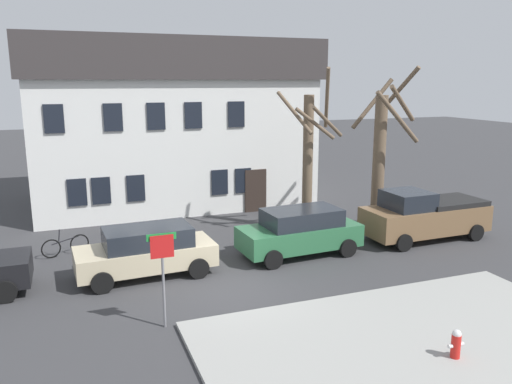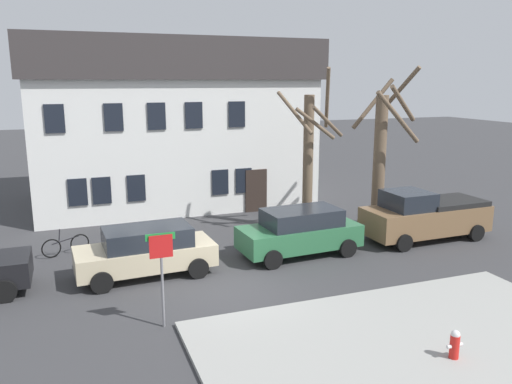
# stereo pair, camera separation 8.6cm
# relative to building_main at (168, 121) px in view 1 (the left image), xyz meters

# --- Properties ---
(ground_plane) EXTENTS (120.00, 120.00, 0.00)m
(ground_plane) POSITION_rel_building_main_xyz_m (-0.85, -13.03, -4.23)
(ground_plane) COLOR #38383A
(sidewalk_slab) EXTENTS (10.51, 8.95, 0.12)m
(sidewalk_slab) POSITION_rel_building_main_xyz_m (2.38, -19.37, -4.17)
(sidewalk_slab) COLOR #999993
(sidewalk_slab) RESTS_ON ground_plane
(building_main) EXTENTS (14.11, 8.97, 8.32)m
(building_main) POSITION_rel_building_main_xyz_m (0.00, 0.00, 0.00)
(building_main) COLOR white
(building_main) RESTS_ON ground_plane
(tree_bare_near) EXTENTS (2.64, 1.90, 6.89)m
(tree_bare_near) POSITION_rel_building_main_xyz_m (4.30, -8.17, -0.97)
(tree_bare_near) COLOR brown
(tree_bare_near) RESTS_ON ground_plane
(tree_bare_mid) EXTENTS (2.49, 2.79, 6.98)m
(tree_bare_mid) POSITION_rel_building_main_xyz_m (7.67, -8.45, -0.88)
(tree_bare_mid) COLOR brown
(tree_bare_mid) RESTS_ON ground_plane
(car_beige_wagon) EXTENTS (4.58, 2.22, 1.66)m
(car_beige_wagon) POSITION_rel_building_main_xyz_m (-3.01, -10.99, -3.36)
(car_beige_wagon) COLOR #C6B793
(car_beige_wagon) RESTS_ON ground_plane
(car_green_wagon) EXTENTS (4.58, 2.27, 1.75)m
(car_green_wagon) POSITION_rel_building_main_xyz_m (2.63, -10.90, -3.32)
(car_green_wagon) COLOR #2D6B42
(car_green_wagon) RESTS_ON ground_plane
(pickup_truck_brown) EXTENTS (5.24, 2.26, 2.07)m
(pickup_truck_brown) POSITION_rel_building_main_xyz_m (8.20, -10.92, -3.23)
(pickup_truck_brown) COLOR brown
(pickup_truck_brown) RESTS_ON ground_plane
(fire_hydrant) EXTENTS (0.42, 0.22, 0.69)m
(fire_hydrant) POSITION_rel_building_main_xyz_m (2.78, -18.89, -3.76)
(fire_hydrant) COLOR red
(fire_hydrant) RESTS_ON sidewalk_slab
(street_sign_pole) EXTENTS (0.76, 0.07, 2.57)m
(street_sign_pole) POSITION_rel_building_main_xyz_m (-3.15, -14.83, -2.42)
(street_sign_pole) COLOR slate
(street_sign_pole) RESTS_ON ground_plane
(bicycle_leaning) EXTENTS (1.69, 0.55, 1.03)m
(bicycle_leaning) POSITION_rel_building_main_xyz_m (-5.53, -7.88, -3.86)
(bicycle_leaning) COLOR black
(bicycle_leaning) RESTS_ON ground_plane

